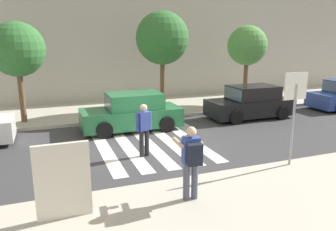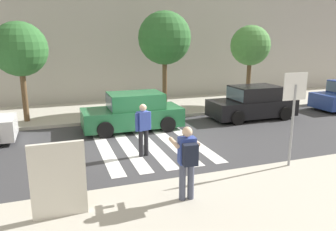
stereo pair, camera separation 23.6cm
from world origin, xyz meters
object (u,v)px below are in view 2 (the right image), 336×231
Objects in this scene: parked_car_black at (253,103)px; street_tree_center at (165,38)px; stop_sign at (294,99)px; street_tree_west at (20,50)px; photographer_with_backpack at (187,157)px; advertising_board at (58,180)px; pedestrian_crossing at (143,127)px; parked_car_green at (133,112)px; street_tree_east at (250,46)px.

street_tree_center is (-3.54, 2.55, 3.01)m from parked_car_black.
stop_sign is at bearing -83.50° from street_tree_center.
parked_car_black is 0.95× the size of street_tree_west.
street_tree_west is (-3.90, 9.13, 2.11)m from photographer_with_backpack.
advertising_board is at bearing -173.68° from stop_sign.
pedestrian_crossing is 0.42× the size of parked_car_green.
stop_sign reaches higher than parked_car_green.
parked_car_black is 2.56× the size of advertising_board.
stop_sign is 0.66× the size of parked_car_black.
street_tree_east reaches higher than photographer_with_backpack.
street_tree_east is (11.53, 0.20, 0.05)m from street_tree_west.
parked_car_green is 2.56× the size of advertising_board.
stop_sign is at bearing 14.49° from photographer_with_backpack.
pedestrian_crossing is 6.97m from street_tree_center.
photographer_with_backpack is 3.47m from pedestrian_crossing.
parked_car_green is at bearing -29.52° from street_tree_west.
advertising_board is at bearing -120.88° from street_tree_center.
street_tree_center is at bearing 59.12° from advertising_board.
street_tree_center reaches higher than street_tree_west.
stop_sign is at bearing -60.82° from parked_car_green.
pedestrian_crossing is (-0.07, 3.47, -0.19)m from photographer_with_backpack.
street_tree_center is 3.07× the size of advertising_board.
advertising_board reaches higher than parked_car_black.
photographer_with_backpack is 0.40× the size of street_tree_east.
street_tree_west is at bearing 166.50° from parked_car_black.
street_tree_west is (-3.84, 5.67, 2.30)m from pedestrian_crossing.
pedestrian_crossing is at bearing -55.90° from street_tree_west.
parked_car_black is (6.27, 3.24, -0.25)m from pedestrian_crossing.
photographer_with_backpack reaches higher than parked_car_black.
parked_car_black is at bearing 35.92° from advertising_board.
parked_car_black is 0.95× the size of street_tree_east.
photographer_with_backpack reaches higher than pedestrian_crossing.
parked_car_green is 0.95× the size of street_tree_east.
street_tree_west reaches higher than parked_car_black.
stop_sign is 9.39m from street_tree_east.
stop_sign reaches higher than parked_car_black.
pedestrian_crossing is 0.42× the size of parked_car_black.
street_tree_west reaches higher than parked_car_green.
parked_car_green is at bearing 82.18° from pedestrian_crossing.
street_tree_east is at bearing 64.41° from stop_sign.
pedestrian_crossing is 9.96m from street_tree_east.
street_tree_west is at bearing -179.01° from street_tree_east.
parked_car_black is at bearing 65.80° from stop_sign.
photographer_with_backpack is at bearing -165.51° from stop_sign.
street_tree_center is at bearing 96.50° from stop_sign.
advertising_board is at bearing -115.74° from parked_car_green.
parked_car_green is at bearing 86.77° from photographer_with_backpack.
photographer_with_backpack is 0.42× the size of parked_car_green.
pedestrian_crossing reaches higher than parked_car_black.
street_tree_center reaches higher than advertising_board.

